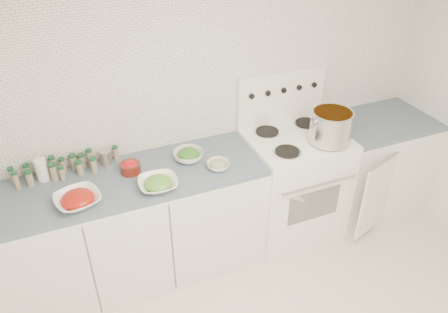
% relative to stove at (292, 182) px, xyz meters
% --- Properties ---
extents(room_walls, '(3.54, 3.04, 2.52)m').
position_rel_stove_xyz_m(room_walls, '(-0.48, -1.19, 1.06)').
color(room_walls, white).
rests_on(room_walls, ground).
extents(counter_left, '(1.85, 0.62, 0.90)m').
position_rel_stove_xyz_m(counter_left, '(-1.30, 0.00, -0.05)').
color(counter_left, white).
rests_on(counter_left, ground).
extents(stove, '(0.76, 0.70, 1.36)m').
position_rel_stove_xyz_m(stove, '(0.00, 0.00, 0.00)').
color(stove, white).
rests_on(stove, ground).
extents(counter_right, '(0.89, 0.76, 0.90)m').
position_rel_stove_xyz_m(counter_right, '(0.82, 0.00, -0.05)').
color(counter_right, white).
rests_on(counter_right, ground).
extents(stock_pot, '(0.34, 0.31, 0.24)m').
position_rel_stove_xyz_m(stock_pot, '(0.18, -0.16, 0.58)').
color(stock_pot, silver).
rests_on(stock_pot, stove).
extents(bowl_tomato, '(0.33, 0.33, 0.09)m').
position_rel_stove_xyz_m(bowl_tomato, '(-1.67, -0.15, 0.44)').
color(bowl_tomato, white).
rests_on(bowl_tomato, counter_left).
extents(bowl_snowpea, '(0.28, 0.28, 0.09)m').
position_rel_stove_xyz_m(bowl_snowpea, '(-1.16, -0.18, 0.44)').
color(bowl_snowpea, white).
rests_on(bowl_snowpea, counter_left).
extents(bowl_broccoli, '(0.23, 0.23, 0.09)m').
position_rel_stove_xyz_m(bowl_broccoli, '(-0.86, 0.06, 0.44)').
color(bowl_broccoli, white).
rests_on(bowl_broccoli, counter_left).
extents(bowl_zucchini, '(0.22, 0.22, 0.07)m').
position_rel_stove_xyz_m(bowl_zucchini, '(-0.71, -0.12, 0.43)').
color(bowl_zucchini, white).
rests_on(bowl_zucchini, counter_left).
extents(bowl_pepper, '(0.14, 0.14, 0.09)m').
position_rel_stove_xyz_m(bowl_pepper, '(-1.29, 0.07, 0.45)').
color(bowl_pepper, '#58190F').
rests_on(bowl_pepper, counter_left).
extents(salt_canister, '(0.08, 0.08, 0.16)m').
position_rel_stove_xyz_m(salt_canister, '(-1.85, 0.21, 0.48)').
color(salt_canister, white).
rests_on(salt_canister, counter_left).
extents(tin_can, '(0.10, 0.10, 0.11)m').
position_rel_stove_xyz_m(tin_can, '(-1.43, 0.24, 0.46)').
color(tin_can, gray).
rests_on(tin_can, counter_left).
extents(spice_cluster, '(0.73, 0.15, 0.14)m').
position_rel_stove_xyz_m(spice_cluster, '(-1.73, 0.22, 0.47)').
color(spice_cluster, gray).
rests_on(spice_cluster, counter_left).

